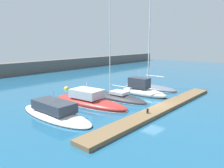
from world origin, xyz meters
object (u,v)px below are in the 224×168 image
(motorboat_white_nearest, at_px, (55,113))
(dock_bollard, at_px, (148,111))
(motorboat_red_second, at_px, (89,101))
(sailboat_charcoal_third, at_px, (117,97))
(sailboat_slate_fifth, at_px, (150,87))
(mooring_buoy_yellow, at_px, (67,89))
(motorboat_ivory_fourth, at_px, (142,90))

(motorboat_white_nearest, xyz_separation_m, dock_bollard, (5.68, -6.79, 0.24))
(motorboat_red_second, relative_size, sailboat_charcoal_third, 0.72)
(sailboat_charcoal_third, relative_size, sailboat_slate_fifth, 0.97)
(sailboat_slate_fifth, bearing_deg, motorboat_white_nearest, 88.37)
(sailboat_slate_fifth, relative_size, mooring_buoy_yellow, 18.79)
(dock_bollard, bearing_deg, sailboat_charcoal_third, 63.65)
(motorboat_white_nearest, distance_m, dock_bollard, 8.86)
(motorboat_red_second, distance_m, dock_bollard, 7.39)
(motorboat_red_second, xyz_separation_m, motorboat_ivory_fourth, (7.78, -2.14, 0.20))
(mooring_buoy_yellow, xyz_separation_m, dock_bollard, (-2.73, -15.93, 0.57))
(motorboat_red_second, xyz_separation_m, dock_bollard, (0.70, -7.36, 0.14))
(motorboat_ivory_fourth, relative_size, mooring_buoy_yellow, 8.51)
(motorboat_red_second, bearing_deg, dock_bollard, -179.85)
(motorboat_ivory_fourth, relative_size, dock_bollard, 15.30)
(dock_bollard, bearing_deg, motorboat_red_second, 95.46)
(motorboat_red_second, bearing_deg, motorboat_ivory_fourth, -110.69)
(motorboat_white_nearest, bearing_deg, motorboat_red_second, -83.84)
(motorboat_white_nearest, relative_size, dock_bollard, 22.27)
(motorboat_red_second, distance_m, motorboat_ivory_fourth, 8.07)
(motorboat_red_second, xyz_separation_m, sailboat_charcoal_third, (3.90, -0.90, -0.22))
(sailboat_slate_fifth, height_order, mooring_buoy_yellow, sailboat_slate_fifth)
(motorboat_ivory_fourth, bearing_deg, mooring_buoy_yellow, 19.32)
(sailboat_charcoal_third, distance_m, motorboat_ivory_fourth, 4.09)
(motorboat_red_second, xyz_separation_m, sailboat_slate_fifth, (11.89, -0.79, -0.14))
(motorboat_ivory_fourth, distance_m, mooring_buoy_yellow, 11.57)
(dock_bollard, bearing_deg, mooring_buoy_yellow, 80.26)
(motorboat_ivory_fourth, height_order, sailboat_slate_fifth, sailboat_slate_fifth)
(sailboat_slate_fifth, bearing_deg, motorboat_red_second, 85.33)
(motorboat_white_nearest, bearing_deg, motorboat_ivory_fourth, -97.36)
(motorboat_white_nearest, bearing_deg, dock_bollard, -140.43)
(motorboat_red_second, height_order, sailboat_charcoal_third, sailboat_charcoal_third)
(sailboat_charcoal_third, distance_m, mooring_buoy_yellow, 9.49)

